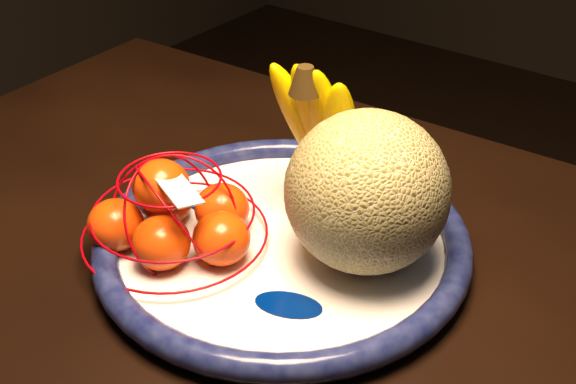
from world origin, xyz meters
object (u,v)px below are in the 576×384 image
Objects in this scene: mandarin_bag at (174,217)px; fruit_bowl at (282,240)px; cantaloupe at (367,192)px; banana_bunch at (324,126)px.

fruit_bowl is at bearing 38.49° from mandarin_bag.
cantaloupe is at bearing 29.41° from mandarin_bag.
mandarin_bag is at bearing -150.59° from cantaloupe.
cantaloupe is 0.20m from mandarin_bag.
cantaloupe reaches higher than mandarin_bag.
cantaloupe is at bearing -32.75° from banana_bunch.
mandarin_bag is at bearing -117.16° from banana_bunch.
fruit_bowl is 0.12m from cantaloupe.
banana_bunch is at bearing 147.32° from cantaloupe.
cantaloupe is 0.66× the size of mandarin_bag.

